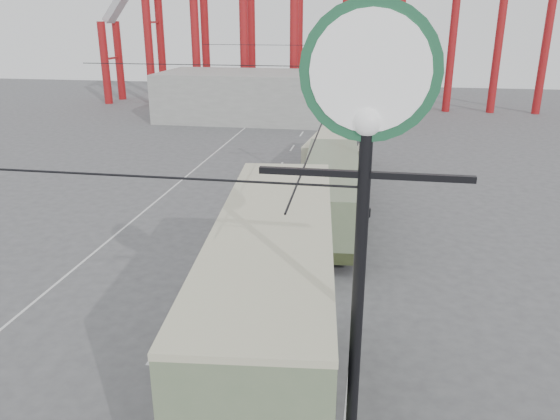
% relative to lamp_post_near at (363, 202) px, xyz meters
% --- Properties ---
extents(road_markings, '(12.52, 120.00, 0.01)m').
position_rel_lamp_post_near_xyz_m(road_markings, '(-6.46, 22.70, -7.86)').
color(road_markings, silver).
rests_on(road_markings, ground).
extents(lamp_post_near, '(3.20, 0.44, 10.80)m').
position_rel_lamp_post_near_xyz_m(lamp_post_near, '(0.00, 0.00, 0.00)').
color(lamp_post_near, black).
rests_on(lamp_post_near, ground).
extents(lamp_post_mid, '(3.20, 0.44, 9.32)m').
position_rel_lamp_post_near_xyz_m(lamp_post_mid, '(0.00, 21.00, -3.18)').
color(lamp_post_mid, black).
rests_on(lamp_post_mid, ground).
extents(lamp_post_far, '(3.20, 0.44, 9.32)m').
position_rel_lamp_post_near_xyz_m(lamp_post_far, '(0.00, 43.00, -3.18)').
color(lamp_post_far, black).
rests_on(lamp_post_far, ground).
extents(lamp_post_distant, '(3.20, 0.44, 9.32)m').
position_rel_lamp_post_near_xyz_m(lamp_post_distant, '(0.00, 65.00, -3.18)').
color(lamp_post_distant, black).
rests_on(lamp_post_distant, ground).
extents(fairground_shed, '(22.00, 10.00, 5.00)m').
position_rel_lamp_post_near_xyz_m(fairground_shed, '(-11.60, 50.00, -5.36)').
color(fairground_shed, gray).
rests_on(fairground_shed, ground).
extents(double_decker_bus, '(3.85, 11.21, 5.90)m').
position_rel_lamp_post_near_xyz_m(double_decker_bus, '(-2.13, 4.00, -4.55)').
color(double_decker_bus, '#333C20').
rests_on(double_decker_bus, ground).
extents(single_decker_green, '(3.53, 12.26, 3.42)m').
position_rel_lamp_post_near_xyz_m(single_decker_green, '(-1.88, 19.15, -5.93)').
color(single_decker_green, '#687A59').
rests_on(single_decker_green, ground).
extents(single_decker_cream, '(3.38, 10.16, 3.10)m').
position_rel_lamp_post_near_xyz_m(single_decker_cream, '(-2.44, 28.88, -6.11)').
color(single_decker_cream, beige).
rests_on(single_decker_cream, ground).
extents(pedestrian, '(0.72, 0.49, 1.93)m').
position_rel_lamp_post_near_xyz_m(pedestrian, '(-5.57, 13.91, -6.89)').
color(pedestrian, black).
rests_on(pedestrian, ground).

